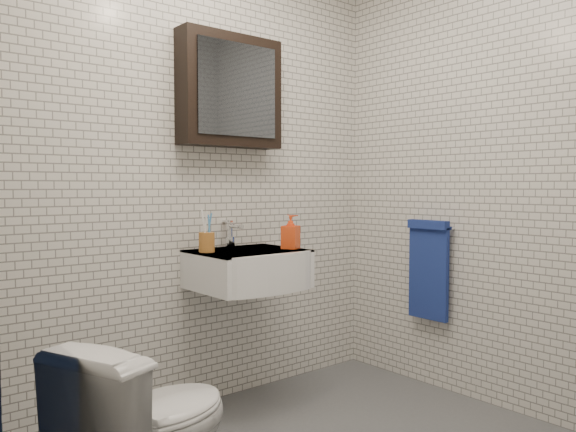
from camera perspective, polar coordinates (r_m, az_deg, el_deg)
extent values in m
cube|color=silver|center=(3.11, -7.35, 4.18)|extent=(2.20, 0.02, 2.50)
cube|color=silver|center=(1.73, -20.62, 4.99)|extent=(0.02, 2.00, 2.50)
cube|color=silver|center=(3.21, 19.86, 3.99)|extent=(0.02, 2.00, 2.50)
cube|color=white|center=(2.98, -4.15, -5.38)|extent=(0.55, 0.45, 0.20)
cylinder|color=silver|center=(2.99, -4.38, -3.66)|extent=(0.31, 0.31, 0.02)
cylinder|color=silver|center=(2.99, -4.38, -3.51)|extent=(0.04, 0.04, 0.01)
cube|color=white|center=(2.97, -4.16, -3.57)|extent=(0.55, 0.45, 0.01)
cylinder|color=silver|center=(3.10, -5.93, -2.65)|extent=(0.06, 0.06, 0.06)
cylinder|color=silver|center=(3.10, -5.94, -1.54)|extent=(0.03, 0.03, 0.08)
cylinder|color=silver|center=(3.05, -5.31, -1.05)|extent=(0.02, 0.12, 0.02)
cube|color=silver|center=(3.12, -6.25, -0.50)|extent=(0.02, 0.09, 0.01)
cube|color=black|center=(3.12, -5.91, 12.49)|extent=(0.60, 0.14, 0.60)
cube|color=#3F444C|center=(3.06, -5.10, 12.68)|extent=(0.49, 0.01, 0.49)
cylinder|color=silver|center=(3.38, 14.30, -1.08)|extent=(0.02, 0.30, 0.02)
cylinder|color=silver|center=(3.47, 12.77, -0.95)|extent=(0.04, 0.02, 0.02)
cylinder|color=silver|center=(3.32, 16.30, -1.17)|extent=(0.04, 0.02, 0.02)
cube|color=navy|center=(3.39, 14.09, -5.64)|extent=(0.03, 0.26, 0.54)
cube|color=navy|center=(3.35, 14.05, -0.84)|extent=(0.05, 0.26, 0.05)
cylinder|color=#A76829|center=(2.89, -8.26, -2.66)|extent=(0.11, 0.11, 0.10)
cylinder|color=white|center=(2.87, -8.42, -1.39)|extent=(0.02, 0.03, 0.19)
cylinder|color=#3F86CB|center=(2.89, -7.98, -1.56)|extent=(0.02, 0.02, 0.17)
cylinder|color=white|center=(2.90, -8.50, -1.25)|extent=(0.02, 0.04, 0.20)
cylinder|color=#3F86CB|center=(2.91, -8.06, -1.43)|extent=(0.02, 0.04, 0.18)
imported|color=orange|center=(3.02, 0.27, -1.61)|extent=(0.11, 0.11, 0.18)
imported|color=white|center=(2.16, -13.61, -20.12)|extent=(0.76, 0.60, 0.68)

